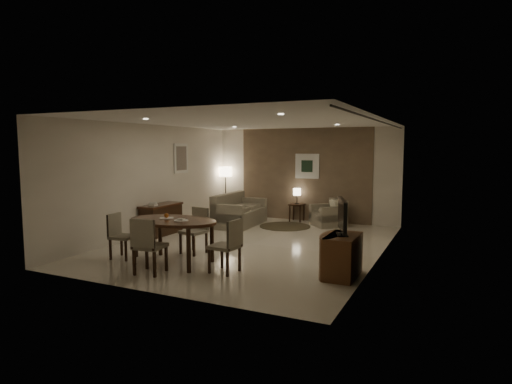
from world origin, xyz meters
The scene contains 31 objects.
room_shell centered at (0.00, 0.40, 1.35)m, with size 5.50×7.00×2.70m.
taupe_accent centered at (0.00, 3.48, 1.35)m, with size 3.96×0.03×2.70m, color #756049.
curtain_wall centered at (2.68, 0.00, 1.32)m, with size 0.08×6.70×2.58m, color beige, non-canonical shape.
curtain_rod centered at (2.68, 0.00, 2.64)m, with size 0.03×0.03×6.80m, color black.
art_back_frame centered at (0.10, 3.46, 1.60)m, with size 0.72×0.03×0.72m, color silver.
art_back_canvas centered at (0.10, 3.44, 1.60)m, with size 0.34×0.01×0.34m, color #1A2F1D.
art_left_frame centered at (-2.72, 1.20, 1.85)m, with size 0.03×0.60×0.80m, color silver.
art_left_canvas centered at (-2.71, 1.20, 1.85)m, with size 0.01×0.46×0.64m, color gray.
downlight_nl centered at (-1.40, -1.80, 2.69)m, with size 0.10×0.10×0.01m, color white.
downlight_nr centered at (1.40, -1.80, 2.69)m, with size 0.10×0.10×0.01m, color white.
downlight_fl centered at (-1.40, 1.80, 2.69)m, with size 0.10×0.10×0.01m, color white.
downlight_fr centered at (1.40, 1.80, 2.69)m, with size 0.10×0.10×0.01m, color white.
console_desk centered at (-2.49, 0.00, 0.38)m, with size 0.48×1.20×0.75m, color #482A17, non-canonical shape.
telephone centered at (-2.49, -0.30, 0.80)m, with size 0.20×0.14×0.09m, color white, non-canonical shape.
tv_cabinet centered at (2.40, -1.50, 0.35)m, with size 0.48×0.90×0.70m, color brown, non-canonical shape.
flat_tv centered at (2.38, -1.50, 1.02)m, with size 0.06×0.88×0.60m, color black, non-canonical shape.
dining_table centered at (-0.64, -2.03, 0.41)m, with size 1.75×1.09×0.82m, color #482A17, non-canonical shape.
chair_near centered at (-0.62, -2.71, 0.48)m, with size 0.47×0.47×0.97m, color gray, non-canonical shape.
chair_far centered at (-0.72, -1.24, 0.46)m, with size 0.44×0.44×0.92m, color gray, non-canonical shape.
chair_left centered at (-1.73, -2.15, 0.43)m, with size 0.42×0.42×0.87m, color gray, non-canonical shape.
chair_right centered at (0.50, -2.13, 0.47)m, with size 0.45×0.45×0.93m, color gray, non-canonical shape.
plate_a centered at (-0.82, -1.98, 0.83)m, with size 0.26×0.26×0.02m, color white.
plate_b centered at (-0.42, -2.08, 0.83)m, with size 0.26×0.26×0.02m, color white.
fruit_apple centered at (-0.82, -1.98, 0.88)m, with size 0.09×0.09×0.09m, color #A04B12.
napkin centered at (-0.42, -2.08, 0.85)m, with size 0.12×0.08×0.03m, color white.
round_rug centered at (-0.13, 2.31, 0.01)m, with size 1.38×1.38×0.01m, color #423824.
sofa centered at (-1.34, 1.99, 0.43)m, with size 0.92×1.83×0.86m, color gray, non-canonical shape.
armchair centered at (0.91, 2.89, 0.36)m, with size 0.82×0.78×0.73m, color gray, non-canonical shape.
side_table centered at (-0.13, 3.25, 0.25)m, with size 0.40×0.40×0.51m, color black, non-canonical shape.
table_lamp centered at (-0.13, 3.25, 0.76)m, with size 0.22×0.22×0.50m, color #FFEAC1, non-canonical shape.
floor_lamp centered at (-2.51, 3.26, 0.77)m, with size 0.39×0.39×1.54m, color #FFE5B7, non-canonical shape.
Camera 1 is at (4.07, -8.39, 2.15)m, focal length 30.00 mm.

